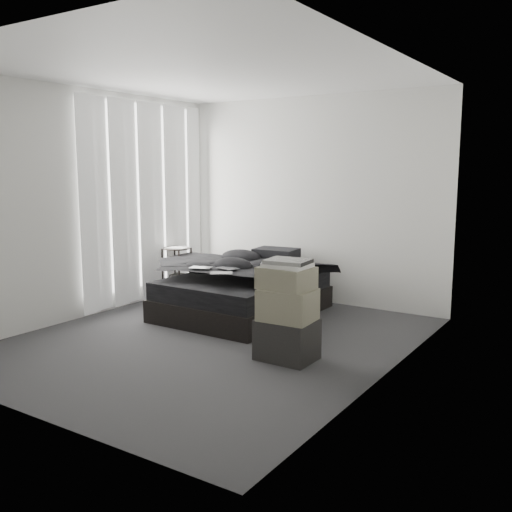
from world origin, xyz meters
The scene contains 25 objects.
floor centered at (0.00, 0.00, 0.00)m, with size 3.60×4.20×0.01m, color #323234.
ceiling centered at (0.00, 0.00, 2.60)m, with size 3.60×4.20×0.01m, color white.
wall_back centered at (0.00, 2.10, 1.30)m, with size 3.60×0.01×2.60m, color silver.
wall_front centered at (0.00, -2.10, 1.30)m, with size 3.60×0.01×2.60m, color silver.
wall_left centered at (-1.80, 0.00, 1.30)m, with size 0.01×4.20×2.60m, color silver.
wall_right centered at (1.80, 0.00, 1.30)m, with size 0.01×4.20×2.60m, color silver.
window_left centered at (-1.78, 0.90, 1.35)m, with size 0.02×2.00×2.30m, color white.
curtain_left centered at (-1.73, 0.90, 1.28)m, with size 0.06×2.12×2.48m, color white.
bed centered at (-0.32, 1.02, 0.13)m, with size 1.42×1.87×0.25m, color black.
mattress centered at (-0.32, 1.02, 0.35)m, with size 1.36×1.82×0.20m, color black.
duvet centered at (-0.32, 0.97, 0.56)m, with size 1.38×1.60×0.22m, color black.
pillow_lower centered at (-0.36, 1.75, 0.52)m, with size 0.56×0.38×0.13m, color black.
pillow_upper centered at (-0.30, 1.73, 0.64)m, with size 0.53×0.36×0.12m, color black.
laptop centered at (0.02, 1.06, 0.68)m, with size 0.30×0.19×0.02m, color silver.
comic_a centered at (-0.56, 0.52, 0.68)m, with size 0.24×0.15×0.01m, color black.
comic_b centered at (-0.28, 0.66, 0.68)m, with size 0.24×0.15×0.01m, color black.
comic_c centered at (-0.17, 0.38, 0.69)m, with size 0.24×0.15×0.01m, color black.
side_stand centered at (-1.56, 1.27, 0.33)m, with size 0.36×0.36×0.66m, color black.
papers centered at (-1.55, 1.26, 0.66)m, with size 0.25×0.19×0.01m, color white.
floor_books centered at (-1.38, 0.92, 0.07)m, with size 0.13×0.19×0.13m, color black.
box_lower centered at (0.91, -0.09, 0.18)m, with size 0.50×0.39×0.37m, color black.
box_mid centered at (0.92, -0.10, 0.51)m, with size 0.47×0.37×0.28m, color #6B6855.
box_upper centered at (0.90, -0.09, 0.75)m, with size 0.44×0.36×0.20m, color #6B6855.
art_book_white centered at (0.91, -0.09, 0.86)m, with size 0.38×0.30×0.04m, color silver.
art_book_snake centered at (0.92, -0.10, 0.90)m, with size 0.37×0.29×0.03m, color silver.
Camera 1 is at (3.38, -4.40, 1.72)m, focal length 40.00 mm.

